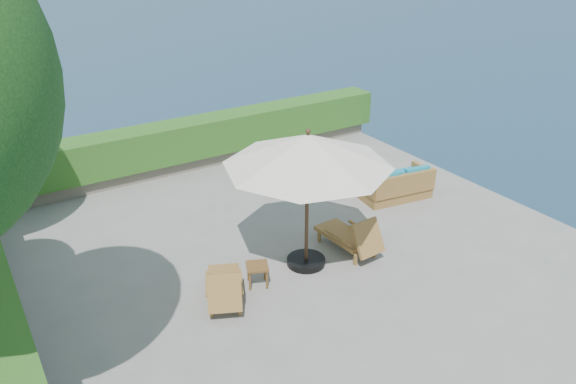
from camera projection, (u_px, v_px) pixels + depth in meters
ground at (296, 257)px, 11.59m from camera, size 12.00×12.00×0.00m
foundation at (296, 318)px, 12.26m from camera, size 12.00×12.00×3.00m
ocean at (296, 368)px, 12.89m from camera, size 600.00×600.00×0.00m
planter_wall_far at (188, 162)px, 15.78m from camera, size 12.00×0.60×0.36m
hedge_far at (186, 139)px, 15.49m from camera, size 12.40×0.90×1.00m
patio_umbrella at (308, 152)px, 10.32m from camera, size 3.60×3.60×2.89m
lounge_left at (224, 286)px, 10.08m from camera, size 1.14×1.55×0.83m
lounge_right at (352, 236)px, 11.63m from camera, size 0.77×1.59×0.90m
side_table at (257, 269)px, 10.57m from camera, size 0.54×0.54×0.44m
wicker_loveseat at (396, 186)px, 13.95m from camera, size 1.87×1.13×0.86m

